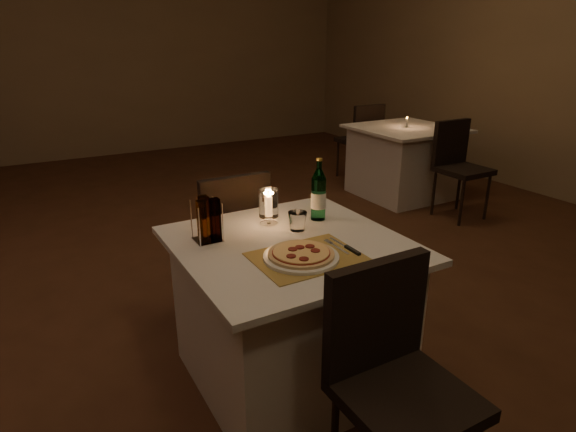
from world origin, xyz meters
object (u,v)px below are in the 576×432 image
main_table (290,312)px  hurricane_candle (269,204)px  pizza (301,253)px  plate (301,257)px  neighbor_table_right (403,161)px  water_bottle (319,195)px  chair_near (392,363)px  chair_far (230,230)px  tumbler (297,221)px

main_table → hurricane_candle: bearing=86.7°
pizza → hurricane_candle: hurricane_candle is taller
plate → pizza: pizza is taller
neighbor_table_right → water_bottle: bearing=-141.2°
main_table → chair_near: size_ratio=1.11×
pizza → neighbor_table_right: bearing=40.3°
main_table → plate: size_ratio=3.12×
chair_near → pizza: chair_near is taller
plate → water_bottle: bearing=48.9°
chair_far → hurricane_candle: 0.56m
main_table → water_bottle: (0.27, 0.19, 0.49)m
main_table → neighbor_table_right: 3.26m
plate → hurricane_candle: bearing=81.3°
water_bottle → chair_near: bearing=-106.8°
pizza → water_bottle: water_bottle is taller
chair_far → neighbor_table_right: 2.88m
chair_far → neighbor_table_right: (2.55, 1.31, -0.18)m
pizza → water_bottle: bearing=48.9°
main_table → pizza: bearing=-105.5°
plate → water_bottle: (0.32, 0.37, 0.12)m
chair_near → chair_far: same height
chair_near → pizza: size_ratio=3.21×
pizza → tumbler: tumbler is taller
main_table → chair_far: chair_far is taller
chair_far → neighbor_table_right: chair_far is taller
chair_near → hurricane_candle: size_ratio=4.89×
neighbor_table_right → hurricane_candle: bearing=-144.8°
main_table → water_bottle: water_bottle is taller
chair_far → pizza: bearing=-93.2°
chair_far → tumbler: (0.10, -0.60, 0.24)m
neighbor_table_right → tumbler: bearing=-142.0°
chair_far → plate: 0.92m
chair_far → hurricane_candle: hurricane_candle is taller
chair_far → water_bottle: size_ratio=2.82×
plate → main_table: bearing=74.5°
chair_near → tumbler: 0.86m
chair_far → plate: size_ratio=2.81×
tumbler → hurricane_candle: (-0.09, 0.13, 0.06)m
main_table → hurricane_candle: 0.53m
plate → neighbor_table_right: 3.43m
chair_far → plate: chair_far is taller
chair_near → neighbor_table_right: 3.75m
main_table → chair_far: (0.00, 0.71, 0.18)m
chair_far → pizza: 0.92m
chair_far → pizza: size_ratio=3.21×
hurricane_candle → chair_near: bearing=-90.8°
tumbler → neighbor_table_right: 3.14m
chair_far → tumbler: bearing=-80.3°
tumbler → hurricane_candle: 0.17m
chair_far → water_bottle: bearing=-62.6°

